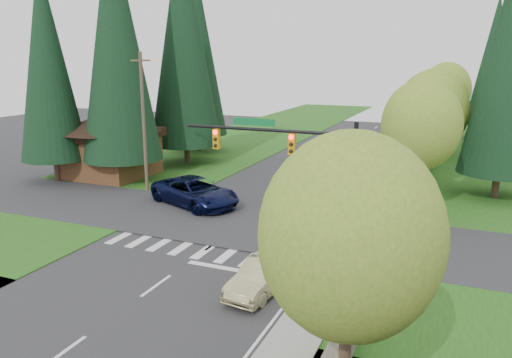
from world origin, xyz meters
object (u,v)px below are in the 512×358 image
Objects in this scene: parked_car_e at (409,134)px; suv_navy at (195,192)px; parked_car_a at (373,179)px; parked_car_d at (392,139)px; parked_car_c at (391,145)px; sedan_champagne at (262,276)px; parked_car_b at (379,172)px.

suv_navy is at bearing -100.23° from parked_car_e.
suv_navy is 1.78× the size of parked_car_a.
suv_navy reaches higher than parked_car_e.
parked_car_d reaches higher than parked_car_a.
suv_navy is 30.21m from parked_car_d.
parked_car_c is 0.95× the size of parked_car_e.
sedan_champagne is at bearing -100.21° from parked_car_a.
parked_car_e is at bearing 72.31° from parked_car_d.
parked_car_a is 24.11m from parked_car_e.
parked_car_c reaches higher than sedan_champagne.
parked_car_a is at bearing -92.01° from parked_car_b.
parked_car_a is 0.76× the size of parked_car_b.
suv_navy is at bearing -132.43° from parked_car_b.
sedan_champagne is at bearing -98.50° from parked_car_c.
sedan_champagne is 38.93m from parked_car_d.
parked_car_a is 0.85× the size of parked_car_d.
sedan_champagne is 0.63× the size of suv_navy.
suv_navy is 1.36× the size of parked_car_c.
parked_car_b is 12.61m from parked_car_c.
parked_car_a is at bearing -94.66° from parked_car_c.
parked_car_a is 0.76× the size of parked_car_c.
parked_car_c is 9.25m from parked_car_e.
parked_car_a is at bearing 93.34° from sedan_champagne.
sedan_champagne is 0.86× the size of parked_car_c.
parked_car_e is at bearing 83.22° from parked_car_a.
sedan_champagne is 34.40m from parked_car_c.
parked_car_c is (0.30, 34.39, 0.11)m from sedan_champagne.
sedan_champagne is at bearing -85.09° from parked_car_e.
parked_car_d is (-0.23, 38.93, 0.05)m from sedan_champagne.
parked_car_b is 21.79m from parked_car_e.
suv_navy reaches higher than sedan_champagne.
parked_car_b is at bearing -94.05° from parked_car_c.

